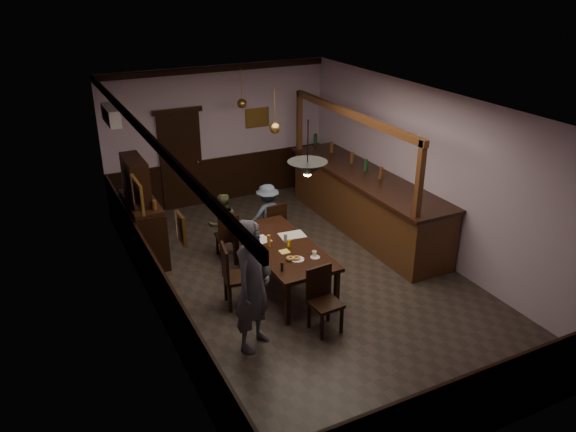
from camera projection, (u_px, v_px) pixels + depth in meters
room at (305, 197)px, 8.94m from camera, size 5.01×8.01×3.01m
dining_table at (282, 249)px, 9.08m from camera, size 1.01×2.20×0.75m
chair_far_left at (228, 235)px, 10.01m from camera, size 0.43×0.43×0.89m
chair_far_right at (274, 224)px, 10.37m from camera, size 0.43×0.43×0.93m
chair_near at (323, 296)px, 8.06m from camera, size 0.45×0.45×0.97m
chair_side at (233, 273)px, 8.59m from camera, size 0.52×0.52×1.04m
person_standing at (253, 286)px, 7.52m from camera, size 0.83×0.77×1.91m
person_seated_left at (223, 224)px, 10.20m from camera, size 0.59×0.47×1.16m
person_seated_right at (268, 214)px, 10.56m from camera, size 0.79×0.48×1.19m
newspaper_left at (257, 241)px, 9.19m from camera, size 0.46×0.36×0.01m
newspaper_right at (292, 235)px, 9.38m from camera, size 0.45×0.34×0.01m
napkin at (284, 252)px, 8.85m from camera, size 0.15×0.15×0.00m
saucer at (315, 257)px, 8.67m from camera, size 0.15×0.15×0.01m
coffee_cup at (314, 253)px, 8.70m from camera, size 0.08×0.08×0.07m
pastry_plate at (297, 259)px, 8.60m from camera, size 0.22×0.22×0.01m
pastry_ring_a at (290, 258)px, 8.58m from camera, size 0.13×0.13×0.04m
pastry_ring_b at (296, 258)px, 8.59m from camera, size 0.13×0.13×0.04m
soda_can at (289, 244)px, 8.98m from camera, size 0.07×0.07×0.12m
beer_glass at (269, 241)px, 8.98m from camera, size 0.06×0.06×0.20m
water_glass at (286, 238)px, 9.13m from camera, size 0.06×0.06×0.15m
pepper_mill at (282, 267)px, 8.27m from camera, size 0.04×0.04×0.14m
sideboard at (142, 219)px, 9.98m from camera, size 0.51×1.43×1.89m
bar_counter at (365, 201)px, 11.09m from camera, size 1.02×4.39×2.46m
door_back at (181, 161)px, 11.99m from camera, size 0.90×0.06×2.10m
ac_unit at (111, 115)px, 9.95m from camera, size 0.20×0.85×0.30m
picture_left_small at (181, 228)px, 6.37m from camera, size 0.04×0.28×0.36m
picture_left_large at (138, 195)px, 8.51m from camera, size 0.04×0.62×0.48m
picture_back at (257, 118)px, 12.42m from camera, size 0.55×0.04×0.42m
pendant_iron at (307, 169)px, 7.76m from camera, size 0.56×0.56×0.81m
pendant_brass_mid at (275, 128)px, 9.75m from camera, size 0.20×0.20×0.81m
pendant_brass_far at (242, 103)px, 11.48m from camera, size 0.20×0.20×0.81m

